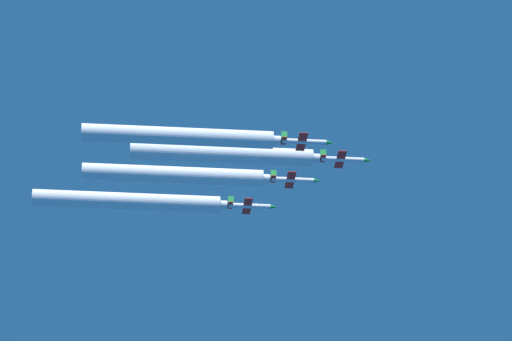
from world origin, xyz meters
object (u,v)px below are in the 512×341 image
Objects in this scene: jet_lead at (344,159)px; jet_outer_left at (251,206)px; jet_left_wingman at (294,180)px; jet_right_wingman at (306,142)px.

jet_outer_left is at bearing -134.61° from jet_lead.
jet_left_wingman is at bearing 41.23° from jet_outer_left.
jet_lead is 13.09m from jet_right_wingman.
jet_lead is at bearing 49.57° from jet_left_wingman.
jet_left_wingman is 1.00× the size of jet_right_wingman.
jet_lead is 1.00× the size of jet_right_wingman.
jet_right_wingman is (17.42, 0.42, -0.44)m from jet_left_wingman.
jet_right_wingman is 28.09m from jet_outer_left.
jet_outer_left is (-26.72, -8.57, -1.35)m from jet_right_wingman.
jet_right_wingman is at bearing 17.78° from jet_outer_left.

